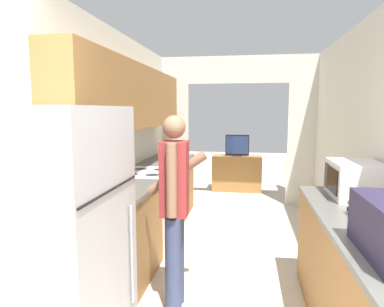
# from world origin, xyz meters

# --- Properties ---
(wall_left) EXTENTS (0.38, 7.24, 2.50)m
(wall_left) POSITION_xyz_m (-1.24, 2.24, 1.46)
(wall_left) COLOR silver
(wall_left) RESTS_ON ground_plane
(wall_far_with_doorway) EXTENTS (2.98, 0.06, 2.50)m
(wall_far_with_doorway) POSITION_xyz_m (0.00, 4.87, 1.44)
(wall_far_with_doorway) COLOR silver
(wall_far_with_doorway) RESTS_ON ground_plane
(counter_left) EXTENTS (0.62, 3.36, 0.89)m
(counter_left) POSITION_xyz_m (-0.99, 2.85, 0.45)
(counter_left) COLOR #9E6B38
(counter_left) RESTS_ON ground_plane
(counter_right) EXTENTS (0.62, 2.08, 0.89)m
(counter_right) POSITION_xyz_m (0.99, 1.29, 0.45)
(counter_right) COLOR #9E6B38
(counter_right) RESTS_ON ground_plane
(refrigerator) EXTENTS (0.77, 0.81, 1.63)m
(refrigerator) POSITION_xyz_m (-0.92, 0.75, 0.82)
(refrigerator) COLOR #B7B7BC
(refrigerator) RESTS_ON ground_plane
(range_oven) EXTENTS (0.66, 0.79, 1.03)m
(range_oven) POSITION_xyz_m (-0.98, 2.81, 0.45)
(range_oven) COLOR white
(range_oven) RESTS_ON ground_plane
(person) EXTENTS (0.51, 0.39, 1.57)m
(person) POSITION_xyz_m (-0.38, 1.58, 0.84)
(person) COLOR #384266
(person) RESTS_ON ground_plane
(microwave) EXTENTS (0.39, 0.53, 0.30)m
(microwave) POSITION_xyz_m (1.07, 1.96, 1.04)
(microwave) COLOR white
(microwave) RESTS_ON counter_right
(book_stack) EXTENTS (0.22, 0.31, 0.09)m
(book_stack) POSITION_xyz_m (0.99, 1.36, 0.93)
(book_stack) COLOR gold
(book_stack) RESTS_ON counter_right
(tv_cabinet) EXTENTS (0.97, 0.42, 0.70)m
(tv_cabinet) POSITION_xyz_m (-0.01, 5.79, 0.35)
(tv_cabinet) COLOR #9E6B38
(tv_cabinet) RESTS_ON ground_plane
(television) EXTENTS (0.46, 0.16, 0.42)m
(television) POSITION_xyz_m (-0.01, 5.75, 0.91)
(television) COLOR black
(television) RESTS_ON tv_cabinet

